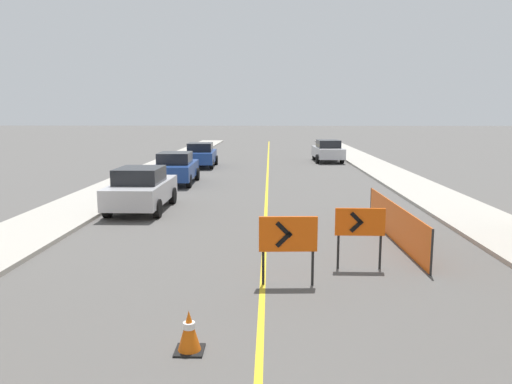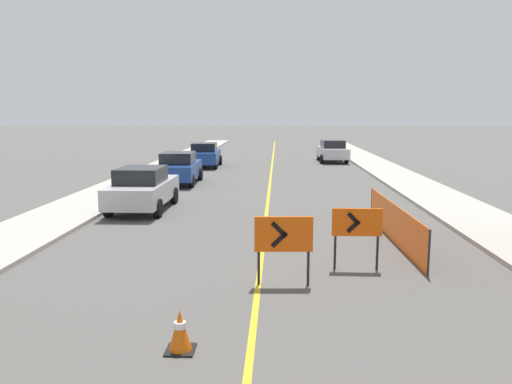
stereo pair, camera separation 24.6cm
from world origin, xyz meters
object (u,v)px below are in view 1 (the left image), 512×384
(parked_car_curb_near, at_px, (141,189))
(arrow_barricade_primary, at_px, (288,237))
(arrow_barricade_secondary, at_px, (360,225))
(parked_car_curb_far, at_px, (201,155))
(traffic_cone_third, at_px, (189,331))
(parked_car_opposite_side, at_px, (328,151))
(parked_car_curb_mid, at_px, (176,168))

(parked_car_curb_near, bearing_deg, arrow_barricade_primary, -57.11)
(arrow_barricade_secondary, height_order, parked_car_curb_far, parked_car_curb_far)
(arrow_barricade_primary, relative_size, arrow_barricade_secondary, 1.02)
(traffic_cone_third, distance_m, parked_car_curb_far, 25.80)
(traffic_cone_third, bearing_deg, parked_car_opposite_side, 79.60)
(parked_car_curb_near, xyz_separation_m, parked_car_curb_mid, (-0.04, 6.88, 0.00))
(parked_car_curb_near, height_order, parked_car_curb_far, same)
(arrow_barricade_primary, height_order, parked_car_curb_near, parked_car_curb_near)
(arrow_barricade_secondary, distance_m, parked_car_curb_near, 9.50)
(arrow_barricade_primary, relative_size, parked_car_curb_near, 0.34)
(arrow_barricade_secondary, bearing_deg, arrow_barricade_primary, -145.48)
(traffic_cone_third, relative_size, parked_car_curb_near, 0.15)
(arrow_barricade_secondary, height_order, parked_car_curb_near, parked_car_curb_near)
(traffic_cone_third, xyz_separation_m, parked_car_curb_far, (-3.36, 25.58, 0.48))
(traffic_cone_third, height_order, parked_car_opposite_side, parked_car_opposite_side)
(arrow_barricade_primary, bearing_deg, parked_car_curb_mid, 106.35)
(arrow_barricade_secondary, height_order, parked_car_opposite_side, parked_car_opposite_side)
(parked_car_curb_near, distance_m, parked_car_curb_mid, 6.88)
(parked_car_curb_near, height_order, parked_car_curb_mid, same)
(parked_car_opposite_side, bearing_deg, parked_car_curb_far, -159.98)
(arrow_barricade_secondary, relative_size, parked_car_opposite_side, 0.32)
(parked_car_curb_near, bearing_deg, parked_car_curb_far, 89.67)
(parked_car_opposite_side, bearing_deg, arrow_barricade_secondary, -97.96)
(arrow_barricade_secondary, distance_m, parked_car_curb_far, 22.48)
(arrow_barricade_secondary, bearing_deg, parked_car_opposite_side, 85.64)
(parked_car_opposite_side, bearing_deg, parked_car_curb_mid, -130.54)
(arrow_barricade_secondary, xyz_separation_m, parked_car_curb_mid, (-6.74, 13.61, -0.23))
(parked_car_curb_far, bearing_deg, arrow_barricade_secondary, -75.48)
(traffic_cone_third, bearing_deg, arrow_barricade_secondary, 51.69)
(parked_car_curb_mid, bearing_deg, arrow_barricade_primary, -72.96)
(parked_car_curb_mid, bearing_deg, arrow_barricade_secondary, -65.64)
(arrow_barricade_primary, height_order, parked_car_opposite_side, parked_car_opposite_side)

